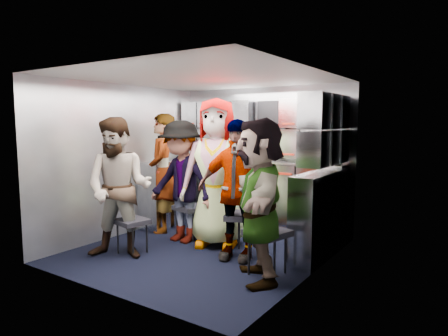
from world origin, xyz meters
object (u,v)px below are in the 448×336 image
Objects in this scene: jump_seat_mid_left at (190,209)px; jump_seat_center at (225,213)px; attendant_arc_b at (181,182)px; attendant_arc_c at (217,173)px; attendant_arc_d at (236,190)px; jump_seat_near_left at (132,223)px; attendant_arc_a at (119,188)px; jump_seat_mid_right at (244,218)px; attendant_standing at (162,173)px; attendant_arc_e at (259,200)px; jump_seat_near_right at (267,235)px.

jump_seat_mid_left is 0.50m from jump_seat_center.
attendant_arc_b is 0.85× the size of attendant_arc_c.
jump_seat_mid_left is 1.12m from attendant_arc_d.
jump_seat_mid_left is (0.17, 0.90, 0.03)m from jump_seat_near_left.
jump_seat_mid_left is at bearing -166.14° from jump_seat_center.
attendant_arc_a is 1.01× the size of attendant_arc_d.
attendant_arc_d is at bearing -53.08° from attendant_arc_c.
attendant_standing reaches higher than jump_seat_mid_right.
jump_seat_near_left is at bearing 62.69° from attendant_arc_a.
jump_seat_mid_right is at bearing -10.70° from jump_seat_mid_left.
attendant_standing is 1.06× the size of attendant_arc_b.
attendant_arc_a reaches higher than attendant_arc_d.
attendant_arc_a is (-0.00, -0.18, 0.45)m from jump_seat_near_left.
attendant_arc_d reaches higher than jump_seat_center.
attendant_arc_e is at bearing 4.47° from jump_seat_near_left.
jump_seat_near_left is at bearing -167.13° from attendant_arc_d.
jump_seat_near_right is at bearing 141.82° from attendant_arc_e.
attendant_standing is (-0.56, 0.06, 0.46)m from jump_seat_mid_left.
jump_seat_near_left is at bearing -149.22° from attendant_arc_c.
attendant_arc_b is at bearing -90.00° from jump_seat_mid_left.
attendant_arc_a is 0.87× the size of attendant_arc_c.
jump_seat_center is at bearing 13.86° from jump_seat_mid_left.
jump_seat_mid_left is at bearing 93.46° from attendant_arc_b.
jump_seat_mid_left is 1.04× the size of jump_seat_center.
attendant_standing reaches higher than attendant_arc_e.
jump_seat_center is 1.41m from attendant_arc_e.
attendant_arc_a is at bearing -163.62° from jump_seat_near_right.
attendant_arc_a is at bearing -160.20° from attendant_arc_d.
jump_seat_center is 0.27× the size of attendant_arc_d.
jump_seat_mid_left is 1.73m from attendant_arc_e.
jump_seat_center is at bearing 33.80° from attendant_arc_a.
jump_seat_mid_right reaches higher than jump_seat_mid_left.
jump_seat_near_right is (1.01, -0.71, 0.03)m from jump_seat_center.
attendant_arc_c reaches higher than attendant_arc_d.
jump_seat_mid_right is 0.66m from jump_seat_near_right.
attendant_arc_c is at bearing -90.00° from jump_seat_center.
attendant_arc_c is (0.66, 0.84, 0.57)m from jump_seat_near_left.
jump_seat_near_right is at bearing 10.54° from jump_seat_near_left.
attendant_standing is 1.04× the size of attendant_arc_a.
attendant_arc_c is (-0.00, -0.18, 0.55)m from jump_seat_center.
attendant_arc_c reaches higher than attendant_arc_a.
attendant_standing reaches higher than jump_seat_near_right.
jump_seat_center is 0.80m from attendant_arc_d.
jump_seat_mid_left is 0.28× the size of attendant_arc_a.
attendant_standing is at bearing 152.48° from attendant_arc_c.
jump_seat_mid_left is 0.94× the size of jump_seat_near_right.
jump_seat_mid_left is at bearing 45.64° from attendant_standing.
jump_seat_center is at bearing 35.11° from attendant_arc_b.
jump_seat_mid_right is 0.33× the size of attendant_arc_b.
attendant_arc_a is at bearing -118.89° from jump_seat_center.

